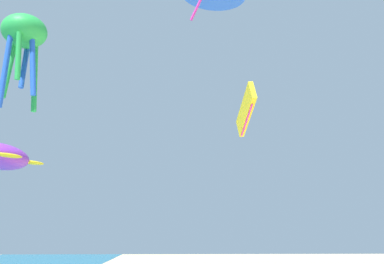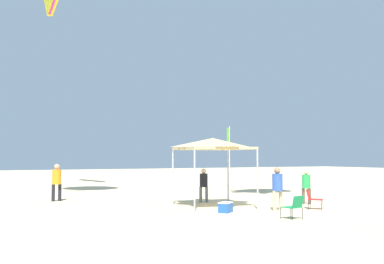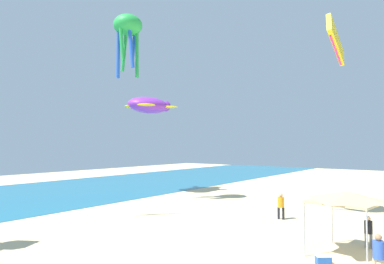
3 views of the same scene
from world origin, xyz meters
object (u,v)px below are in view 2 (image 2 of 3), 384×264
Objects in this scene: cooler_box at (226,207)px; person_watching_sky at (306,184)px; canopy_tent at (213,144)px; banner_flag at (229,151)px; folding_chair_near_cooler at (313,198)px; person_near_umbrella at (57,179)px; person_by_tent at (204,182)px; folding_chair_left_of_tent at (294,205)px; person_far_stroller at (277,185)px.

person_watching_sky reaches higher than cooler_box.
canopy_tent is 12.39m from banner_flag.
person_near_umbrella is at bearing 96.81° from folding_chair_near_cooler.
cooler_box is (0.67, 3.79, -0.27)m from folding_chair_near_cooler.
person_watching_sky is at bearing -102.61° from canopy_tent.
person_by_tent is (4.48, 2.68, 0.46)m from folding_chair_near_cooler.
banner_flag reaches higher than folding_chair_near_cooler.
person_watching_sky is (-0.97, -4.35, -1.78)m from canopy_tent.
cooler_box is 0.46× the size of person_by_tent.
banner_flag is 2.40× the size of person_near_umbrella.
banner_flag is at bearing 32.84° from folding_chair_near_cooler.
folding_chair_near_cooler is at bearing 100.93° from person_watching_sky.
folding_chair_left_of_tent is 0.47× the size of person_far_stroller.
person_by_tent is (1.88, -0.56, -1.76)m from canopy_tent.
folding_chair_near_cooler is at bearing 163.14° from banner_flag.
banner_flag is at bearing -58.95° from person_watching_sky.
folding_chair_near_cooler is 13.49m from banner_flag.
folding_chair_left_of_tent is at bearing 89.06° from person_watching_sky.
folding_chair_left_of_tent is at bearing 156.19° from banner_flag.
folding_chair_near_cooler is 12.05m from person_near_umbrella.
person_near_umbrella is at bearing 109.79° from banner_flag.
folding_chair_left_of_tent is 2.91m from cooler_box.
canopy_tent is 4.80m from person_watching_sky.
person_near_umbrella is at bearing -67.79° from folding_chair_left_of_tent.
banner_flag is 2.50× the size of person_far_stroller.
banner_flag is (12.08, -7.65, 2.39)m from cooler_box.
banner_flag is (12.75, -3.87, 2.12)m from folding_chair_near_cooler.
folding_chair_left_of_tent is at bearing 112.88° from person_near_umbrella.
folding_chair_near_cooler is 0.52× the size of person_watching_sky.
person_near_umbrella is (7.52, 5.03, 0.86)m from cooler_box.
folding_chair_left_of_tent is (-4.60, -0.60, -2.22)m from canopy_tent.
person_far_stroller is (-12.49, 5.46, -1.58)m from banner_flag.
banner_flag reaches higher than person_by_tent.
person_far_stroller reaches higher than cooler_box.
person_far_stroller is 0.96× the size of person_near_umbrella.
person_by_tent is (6.48, 0.04, 0.46)m from folding_chair_left_of_tent.
folding_chair_near_cooler is 0.51× the size of person_by_tent.
canopy_tent is 2.64m from person_by_tent.
banner_flag is 11.58m from person_watching_sky.
canopy_tent is at bearing -91.55° from folding_chair_left_of_tent.
person_near_umbrella is at bearing 131.54° from person_far_stroller.
banner_flag is at bearing -35.00° from canopy_tent.
person_far_stroller is at bearing -144.74° from canopy_tent.
canopy_tent is 4.68× the size of cooler_box.
person_watching_sky is (0.96, -4.89, 0.72)m from cooler_box.
folding_chair_near_cooler is 3.86m from cooler_box.
cooler_box is 5.04m from person_watching_sky.
folding_chair_near_cooler is at bearing -100.03° from cooler_box.
person_near_umbrella is (7.93, 7.22, 0.04)m from person_far_stroller.
person_watching_sky is at bearing 166.05° from banner_flag.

